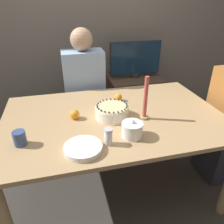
{
  "coord_description": "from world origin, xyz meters",
  "views": [
    {
      "loc": [
        -0.36,
        -1.38,
        1.52
      ],
      "look_at": [
        -0.02,
        -0.02,
        0.76
      ],
      "focal_mm": 35.0,
      "sensor_mm": 36.0,
      "label": 1
    }
  ],
  "objects_px": {
    "person_man_blue_shirt": "(85,98)",
    "tv_monitor": "(135,59)",
    "cake": "(112,112)",
    "sugar_bowl": "(132,130)",
    "sugar_shaker": "(108,136)",
    "candle": "(145,102)"
  },
  "relations": [
    {
      "from": "tv_monitor",
      "to": "person_man_blue_shirt",
      "type": "bearing_deg",
      "value": -150.76
    },
    {
      "from": "tv_monitor",
      "to": "cake",
      "type": "bearing_deg",
      "value": -117.02
    },
    {
      "from": "candle",
      "to": "cake",
      "type": "bearing_deg",
      "value": 160.55
    },
    {
      "from": "sugar_shaker",
      "to": "sugar_bowl",
      "type": "bearing_deg",
      "value": 15.38
    },
    {
      "from": "candle",
      "to": "sugar_shaker",
      "type": "bearing_deg",
      "value": -143.46
    },
    {
      "from": "sugar_shaker",
      "to": "person_man_blue_shirt",
      "type": "height_order",
      "value": "person_man_blue_shirt"
    },
    {
      "from": "cake",
      "to": "sugar_bowl",
      "type": "height_order",
      "value": "sugar_bowl"
    },
    {
      "from": "sugar_bowl",
      "to": "sugar_shaker",
      "type": "xyz_separation_m",
      "value": [
        -0.17,
        -0.05,
        0.01
      ]
    },
    {
      "from": "cake",
      "to": "person_man_blue_shirt",
      "type": "distance_m",
      "value": 0.78
    },
    {
      "from": "person_man_blue_shirt",
      "to": "tv_monitor",
      "type": "height_order",
      "value": "person_man_blue_shirt"
    },
    {
      "from": "cake",
      "to": "person_man_blue_shirt",
      "type": "bearing_deg",
      "value": 98.26
    },
    {
      "from": "sugar_bowl",
      "to": "tv_monitor",
      "type": "distance_m",
      "value": 1.49
    },
    {
      "from": "cake",
      "to": "sugar_bowl",
      "type": "relative_size",
      "value": 1.79
    },
    {
      "from": "sugar_bowl",
      "to": "cake",
      "type": "bearing_deg",
      "value": 102.99
    },
    {
      "from": "sugar_shaker",
      "to": "tv_monitor",
      "type": "bearing_deg",
      "value": 64.91
    },
    {
      "from": "sugar_bowl",
      "to": "person_man_blue_shirt",
      "type": "distance_m",
      "value": 1.05
    },
    {
      "from": "sugar_shaker",
      "to": "tv_monitor",
      "type": "height_order",
      "value": "tv_monitor"
    },
    {
      "from": "sugar_bowl",
      "to": "person_man_blue_shirt",
      "type": "relative_size",
      "value": 0.11
    },
    {
      "from": "candle",
      "to": "tv_monitor",
      "type": "bearing_deg",
      "value": 73.7
    },
    {
      "from": "sugar_shaker",
      "to": "person_man_blue_shirt",
      "type": "distance_m",
      "value": 1.08
    },
    {
      "from": "cake",
      "to": "person_man_blue_shirt",
      "type": "xyz_separation_m",
      "value": [
        -0.11,
        0.74,
        -0.21
      ]
    },
    {
      "from": "person_man_blue_shirt",
      "to": "tv_monitor",
      "type": "bearing_deg",
      "value": -150.76
    }
  ]
}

